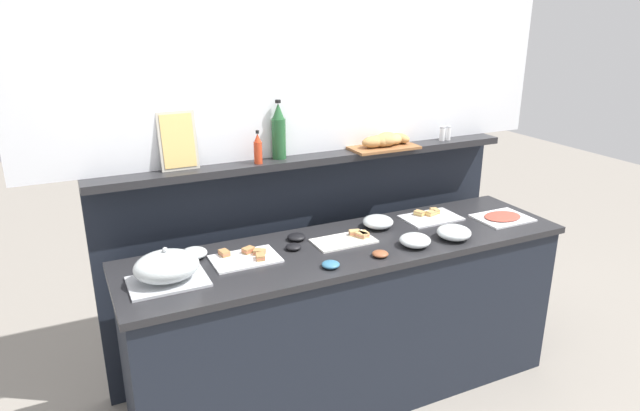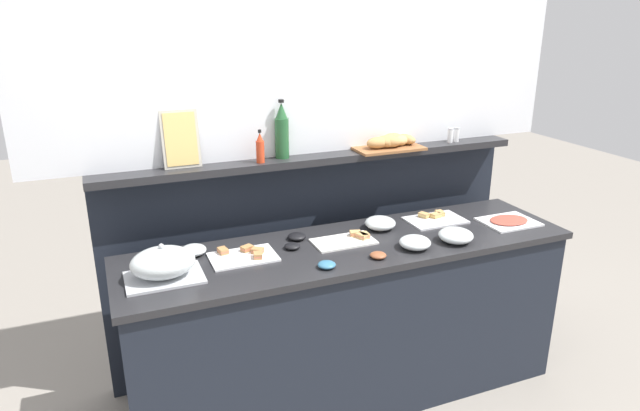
# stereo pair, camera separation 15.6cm
# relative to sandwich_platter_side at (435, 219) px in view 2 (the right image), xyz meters

# --- Properties ---
(ground_plane) EXTENTS (12.00, 12.00, 0.00)m
(ground_plane) POSITION_rel_sandwich_platter_side_xyz_m (-0.59, 0.47, -0.92)
(ground_plane) COLOR gray
(buffet_counter) EXTENTS (2.36, 0.62, 0.91)m
(buffet_counter) POSITION_rel_sandwich_platter_side_xyz_m (-0.59, -0.13, -0.46)
(buffet_counter) COLOR black
(buffet_counter) RESTS_ON ground_plane
(back_ledge_unit) EXTENTS (2.46, 0.22, 1.29)m
(back_ledge_unit) POSITION_rel_sandwich_platter_side_xyz_m (-0.59, 0.36, -0.25)
(back_ledge_unit) COLOR black
(back_ledge_unit) RESTS_ON ground_plane
(upper_wall_panel) EXTENTS (3.06, 0.08, 1.31)m
(upper_wall_panel) POSITION_rel_sandwich_platter_side_xyz_m (-0.59, 0.38, 1.02)
(upper_wall_panel) COLOR white
(upper_wall_panel) RESTS_ON back_ledge_unit
(sandwich_platter_side) EXTENTS (0.33, 0.21, 0.04)m
(sandwich_platter_side) POSITION_rel_sandwich_platter_side_xyz_m (0.00, 0.00, 0.00)
(sandwich_platter_side) COLOR silver
(sandwich_platter_side) RESTS_ON buffet_counter
(sandwich_platter_rear) EXTENTS (0.32, 0.18, 0.04)m
(sandwich_platter_rear) POSITION_rel_sandwich_platter_side_xyz_m (-0.59, -0.09, 0.00)
(sandwich_platter_rear) COLOR white
(sandwich_platter_rear) RESTS_ON buffet_counter
(sandwich_platter_front) EXTENTS (0.32, 0.21, 0.04)m
(sandwich_platter_front) POSITION_rel_sandwich_platter_side_xyz_m (-1.14, -0.08, 0.00)
(sandwich_platter_front) COLOR white
(sandwich_platter_front) RESTS_ON buffet_counter
(cold_cuts_platter) EXTENTS (0.30, 0.24, 0.02)m
(cold_cuts_platter) POSITION_rel_sandwich_platter_side_xyz_m (0.36, -0.19, 0.00)
(cold_cuts_platter) COLOR white
(cold_cuts_platter) RESTS_ON buffet_counter
(serving_cloche) EXTENTS (0.34, 0.24, 0.17)m
(serving_cloche) POSITION_rel_sandwich_platter_side_xyz_m (-1.53, -0.17, 0.06)
(serving_cloche) COLOR #B7BABF
(serving_cloche) RESTS_ON buffet_counter
(glass_bowl_large) EXTENTS (0.18, 0.18, 0.07)m
(glass_bowl_large) POSITION_rel_sandwich_platter_side_xyz_m (-0.08, -0.31, 0.02)
(glass_bowl_large) COLOR silver
(glass_bowl_large) RESTS_ON buffet_counter
(glass_bowl_medium) EXTENTS (0.16, 0.16, 0.06)m
(glass_bowl_medium) POSITION_rel_sandwich_platter_side_xyz_m (-0.32, -0.30, 0.02)
(glass_bowl_medium) COLOR silver
(glass_bowl_medium) RESTS_ON buffet_counter
(glass_bowl_small) EXTENTS (0.17, 0.17, 0.07)m
(glass_bowl_small) POSITION_rel_sandwich_platter_side_xyz_m (-0.35, 0.00, 0.02)
(glass_bowl_small) COLOR silver
(glass_bowl_small) RESTS_ON buffet_counter
(glass_bowl_extra) EXTENTS (0.13, 0.13, 0.05)m
(glass_bowl_extra) POSITION_rel_sandwich_platter_side_xyz_m (-1.36, 0.04, 0.01)
(glass_bowl_extra) COLOR silver
(glass_bowl_extra) RESTS_ON buffet_counter
(condiment_bowl_dark) EXTENTS (0.08, 0.08, 0.03)m
(condiment_bowl_dark) POSITION_rel_sandwich_platter_side_xyz_m (-0.89, -0.07, 0.01)
(condiment_bowl_dark) COLOR black
(condiment_bowl_dark) RESTS_ON buffet_counter
(condiment_bowl_cream) EXTENTS (0.08, 0.08, 0.03)m
(condiment_bowl_cream) POSITION_rel_sandwich_platter_side_xyz_m (-0.81, -0.34, 0.01)
(condiment_bowl_cream) COLOR teal
(condiment_bowl_cream) RESTS_ON buffet_counter
(condiment_bowl_red) EXTENTS (0.10, 0.10, 0.03)m
(condiment_bowl_red) POSITION_rel_sandwich_platter_side_xyz_m (-0.83, 0.04, 0.01)
(condiment_bowl_red) COLOR black
(condiment_bowl_red) RESTS_ON buffet_counter
(condiment_bowl_teal) EXTENTS (0.08, 0.08, 0.03)m
(condiment_bowl_teal) POSITION_rel_sandwich_platter_side_xyz_m (-0.54, -0.33, 0.01)
(condiment_bowl_teal) COLOR brown
(condiment_bowl_teal) RESTS_ON buffet_counter
(wine_bottle_green) EXTENTS (0.08, 0.08, 0.32)m
(wine_bottle_green) POSITION_rel_sandwich_platter_side_xyz_m (-0.80, 0.31, 0.51)
(wine_bottle_green) COLOR #23562D
(wine_bottle_green) RESTS_ON back_ledge_unit
(hot_sauce_bottle) EXTENTS (0.04, 0.04, 0.18)m
(hot_sauce_bottle) POSITION_rel_sandwich_platter_side_xyz_m (-0.94, 0.25, 0.44)
(hot_sauce_bottle) COLOR red
(hot_sauce_bottle) RESTS_ON back_ledge_unit
(salt_shaker) EXTENTS (0.03, 0.03, 0.09)m
(salt_shaker) POSITION_rel_sandwich_platter_side_xyz_m (0.26, 0.28, 0.41)
(salt_shaker) COLOR white
(salt_shaker) RESTS_ON back_ledge_unit
(pepper_shaker) EXTENTS (0.03, 0.03, 0.09)m
(pepper_shaker) POSITION_rel_sandwich_platter_side_xyz_m (0.30, 0.28, 0.41)
(pepper_shaker) COLOR white
(pepper_shaker) RESTS_ON back_ledge_unit
(bread_basket) EXTENTS (0.40, 0.26, 0.08)m
(bread_basket) POSITION_rel_sandwich_platter_side_xyz_m (-0.16, 0.27, 0.40)
(bread_basket) COLOR brown
(bread_basket) RESTS_ON back_ledge_unit
(framed_picture) EXTENTS (0.19, 0.07, 0.29)m
(framed_picture) POSITION_rel_sandwich_platter_side_xyz_m (-1.34, 0.32, 0.51)
(framed_picture) COLOR #B2AD9E
(framed_picture) RESTS_ON back_ledge_unit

